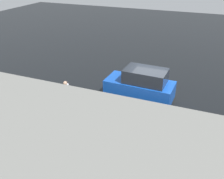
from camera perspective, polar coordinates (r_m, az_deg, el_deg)
The scene contains 8 objects.
ground_plane at distance 14.89m, azimuth 8.67°, elevation -2.88°, with size 60.00×60.00×0.00m, color black.
kerb_strip at distance 11.55m, azimuth 3.33°, elevation -12.67°, with size 24.00×3.20×0.04m, color gray.
moving_hatchback at distance 14.47m, azimuth 6.65°, elevation 0.92°, with size 3.96×1.84×2.06m.
fire_hydrant at distance 13.84m, azimuth -5.98°, elevation -3.34°, with size 0.42×0.31×0.80m.
pedestrian at distance 14.04m, azimuth -10.46°, elevation -0.58°, with size 0.26×0.57×1.62m.
metal_railing at distance 9.72m, azimuth 14.04°, elevation -17.43°, with size 8.89×0.04×1.05m.
sign_post at distance 12.59m, azimuth -17.11°, elevation -1.68°, with size 0.07×0.44×2.40m.
puddle_patch at distance 15.00m, azimuth 5.23°, elevation -2.42°, with size 3.15×3.15×0.01m, color black.
Camera 1 is at (-2.72, 12.59, 7.48)m, focal length 40.00 mm.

